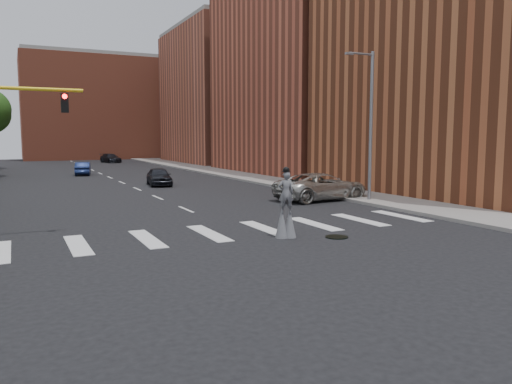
% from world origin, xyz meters
% --- Properties ---
extents(ground_plane, '(160.00, 160.00, 0.00)m').
position_xyz_m(ground_plane, '(0.00, 0.00, 0.00)').
color(ground_plane, black).
rests_on(ground_plane, ground).
extents(sidewalk_right, '(5.00, 90.00, 0.18)m').
position_xyz_m(sidewalk_right, '(12.50, 25.00, 0.09)').
color(sidewalk_right, gray).
rests_on(sidewalk_right, ground).
extents(manhole, '(0.90, 0.90, 0.04)m').
position_xyz_m(manhole, '(3.00, -2.00, 0.02)').
color(manhole, black).
rests_on(manhole, ground).
extents(building_near, '(16.00, 20.00, 22.00)m').
position_xyz_m(building_near, '(22.00, 8.00, 11.00)').
color(building_near, brown).
rests_on(building_near, ground).
extents(building_mid, '(16.00, 22.00, 24.00)m').
position_xyz_m(building_mid, '(22.00, 30.00, 12.00)').
color(building_mid, '#A44B33').
rests_on(building_mid, ground).
extents(building_far, '(16.00, 22.00, 20.00)m').
position_xyz_m(building_far, '(22.00, 54.00, 10.00)').
color(building_far, '#AF5940').
rests_on(building_far, ground).
extents(building_backdrop, '(26.00, 14.00, 18.00)m').
position_xyz_m(building_backdrop, '(6.00, 78.00, 9.00)').
color(building_backdrop, '#A44B33').
rests_on(building_backdrop, ground).
extents(streetlight, '(2.05, 0.20, 9.00)m').
position_xyz_m(streetlight, '(10.90, 6.00, 4.90)').
color(streetlight, slate).
rests_on(streetlight, ground).
extents(stilt_performer, '(0.82, 0.62, 2.82)m').
position_xyz_m(stilt_performer, '(1.16, -1.13, 1.09)').
color(stilt_performer, '#342014').
rests_on(stilt_performer, ground).
extents(suv_crossing, '(6.41, 3.40, 1.72)m').
position_xyz_m(suv_crossing, '(8.99, 8.22, 0.86)').
color(suv_crossing, beige).
rests_on(suv_crossing, ground).
extents(car_near, '(2.25, 4.50, 1.47)m').
position_xyz_m(car_near, '(2.26, 22.05, 0.74)').
color(car_near, black).
rests_on(car_near, ground).
extents(car_mid, '(2.08, 4.27, 1.35)m').
position_xyz_m(car_mid, '(-1.95, 36.47, 0.67)').
color(car_mid, '#16234F').
rests_on(car_mid, ground).
extents(car_far, '(3.01, 5.03, 1.37)m').
position_xyz_m(car_far, '(5.03, 60.78, 0.68)').
color(car_far, black).
rests_on(car_far, ground).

